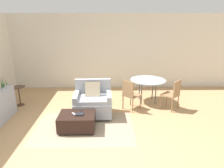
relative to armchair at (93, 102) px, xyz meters
The scene contains 13 objects.
ground_plane 1.54m from the armchair, 91.25° to the right, with size 20.00×20.00×0.00m, color tan.
wall_back 2.63m from the armchair, 90.77° to the left, with size 12.00×0.06×2.75m.
area_rug 0.81m from the armchair, 102.98° to the right, with size 2.36×1.64×0.01m.
armchair is the anchor object (origin of this frame).
ottoman 0.84m from the armchair, 113.19° to the right, with size 0.85×0.63×0.39m.
book_stack 0.82m from the armchair, 108.36° to the right, with size 0.20×0.15×0.02m.
tv_remote_primary 0.84m from the armchair, 117.34° to the right, with size 0.14×0.15×0.01m.
tv_remote_secondary 0.67m from the armchair, 110.46° to the right, with size 0.06×0.16×0.01m.
potted_plant 2.89m from the armchair, 163.84° to the left, with size 0.43×0.43×0.95m.
side_table 2.40m from the armchair, 162.74° to the left, with size 0.39×0.39×0.59m.
dining_table 1.92m from the armchair, 29.24° to the left, with size 1.11×1.11×0.73m.
dining_chair_near_left 1.09m from the armchair, 16.57° to the left, with size 0.59×0.59×0.90m.
dining_chair_near_right 2.30m from the armchair, ahead, with size 0.59×0.59×0.90m.
Camera 1 is at (0.46, -3.53, 2.48)m, focal length 32.00 mm.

